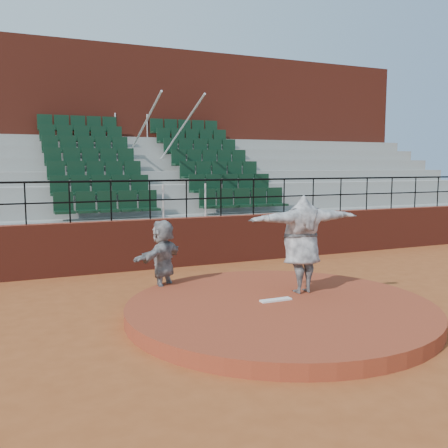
{
  "coord_description": "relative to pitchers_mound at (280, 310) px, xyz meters",
  "views": [
    {
      "loc": [
        -4.4,
        -7.56,
        2.7
      ],
      "look_at": [
        0.0,
        2.5,
        1.4
      ],
      "focal_mm": 40.0,
      "sensor_mm": 36.0,
      "label": 1
    }
  ],
  "objects": [
    {
      "name": "ground",
      "position": [
        0.0,
        0.0,
        -0.12
      ],
      "size": [
        90.0,
        90.0,
        0.0
      ],
      "primitive_type": "plane",
      "color": "#954921",
      "rests_on": "ground"
    },
    {
      "name": "pitching_rubber",
      "position": [
        0.0,
        0.15,
        0.14
      ],
      "size": [
        0.6,
        0.15,
        0.03
      ],
      "primitive_type": "cube",
      "color": "white",
      "rests_on": "pitchers_mound"
    },
    {
      "name": "boundary_wall",
      "position": [
        0.0,
        5.0,
        0.53
      ],
      "size": [
        24.0,
        0.3,
        1.3
      ],
      "primitive_type": "cube",
      "color": "maroon",
      "rests_on": "ground"
    },
    {
      "name": "wall_railing",
      "position": [
        0.0,
        5.0,
        1.9
      ],
      "size": [
        24.04,
        0.05,
        1.03
      ],
      "color": "black",
      "rests_on": "boundary_wall"
    },
    {
      "name": "pitchers_mound",
      "position": [
        0.0,
        0.0,
        0.0
      ],
      "size": [
        5.5,
        5.5,
        0.25
      ],
      "primitive_type": "cylinder",
      "color": "maroon",
      "rests_on": "ground"
    },
    {
      "name": "seating_deck",
      "position": [
        0.0,
        8.65,
        1.31
      ],
      "size": [
        24.0,
        5.97,
        4.63
      ],
      "color": "gray",
      "rests_on": "ground"
    },
    {
      "name": "press_box_facade",
      "position": [
        0.0,
        12.6,
        3.43
      ],
      "size": [
        24.0,
        3.0,
        7.1
      ],
      "primitive_type": "cube",
      "color": "maroon",
      "rests_on": "ground"
    },
    {
      "name": "fielder",
      "position": [
        -1.51,
        2.18,
        0.67
      ],
      "size": [
        1.44,
        1.3,
        1.6
      ],
      "primitive_type": "imported",
      "rotation": [
        0.0,
        0.0,
        3.83
      ],
      "color": "black",
      "rests_on": "ground"
    },
    {
      "name": "pitcher",
      "position": [
        0.76,
        0.51,
        1.07
      ],
      "size": [
        2.34,
        0.74,
        1.88
      ],
      "primitive_type": "imported",
      "rotation": [
        0.0,
        0.0,
        3.1
      ],
      "color": "black",
      "rests_on": "pitchers_mound"
    }
  ]
}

